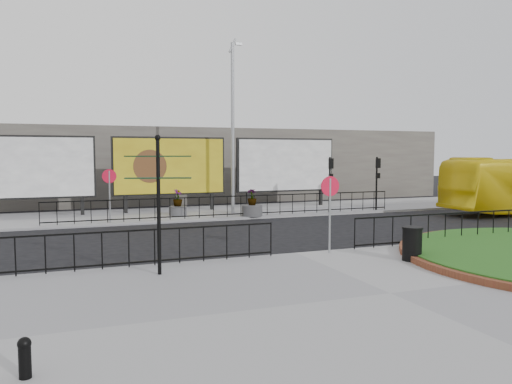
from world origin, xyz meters
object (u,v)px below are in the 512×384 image
fingerpost_sign (158,191)px  planter_b (252,207)px  bollard (25,356)px  litter_bin (412,244)px  lamp_post (233,125)px  billboard_mid (170,166)px  planter_a (178,206)px

fingerpost_sign → planter_b: 12.72m
bollard → litter_bin: litter_bin is taller
lamp_post → billboard_mid: bearing=146.7°
fingerpost_sign → planter_b: bearing=76.9°
lamp_post → fingerpost_sign: lamp_post is taller
bollard → litter_bin: 11.14m
billboard_mid → bollard: (-5.99, -19.73, -2.15)m
billboard_mid → fingerpost_sign: size_ratio=1.69×
planter_b → bollard: bearing=-120.4°
billboard_mid → bollard: bearing=-106.9°
litter_bin → planter_b: (-0.72, 11.71, -0.08)m
planter_a → planter_b: size_ratio=0.97×
fingerpost_sign → litter_bin: fingerpost_sign is taller
planter_b → litter_bin: bearing=-86.5°
billboard_mid → planter_a: 2.81m
lamp_post → planter_a: 5.19m
billboard_mid → litter_bin: 15.97m
billboard_mid → lamp_post: bearing=-33.3°
bollard → fingerpost_sign: bearing=62.2°
litter_bin → planter_b: size_ratio=0.73×
fingerpost_sign → planter_a: size_ratio=2.73×
fingerpost_sign → bollard: bearing=-99.2°
litter_bin → planter_a: size_ratio=0.75×
litter_bin → planter_a: planter_a is taller
fingerpost_sign → planter_b: (6.62, 10.71, -1.78)m
fingerpost_sign → bollard: size_ratio=6.15×
fingerpost_sign → planter_a: 12.82m
bollard → planter_b: bearing=59.6°
fingerpost_sign → litter_bin: size_ratio=3.63×
bollard → litter_bin: size_ratio=0.59×
planter_b → billboard_mid: bearing=134.4°
lamp_post → planter_b: bearing=-72.9°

